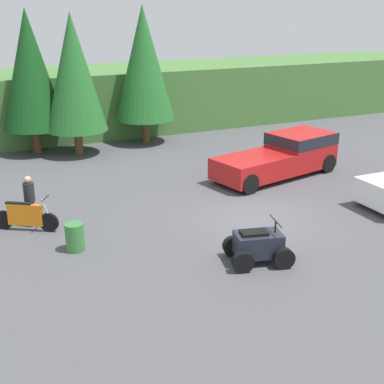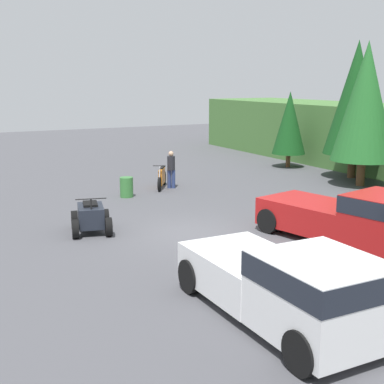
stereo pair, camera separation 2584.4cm
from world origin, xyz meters
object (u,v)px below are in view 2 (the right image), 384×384
object	(u,v)px
dirt_bike	(162,178)
steel_barrel	(126,187)
rider_person	(171,168)
quad_atv	(91,218)
pickup_truck_red	(363,218)
pickup_truck_second	(290,284)

from	to	relation	value
dirt_bike	steel_barrel	distance (m)	2.49
rider_person	steel_barrel	distance (m)	2.80
rider_person	steel_barrel	world-z (taller)	rider_person
quad_atv	pickup_truck_red	bearing A→B (deg)	64.94
pickup_truck_red	rider_person	xyz separation A→B (m)	(-11.11, -1.21, 0.02)
quad_atv	rider_person	world-z (taller)	rider_person
pickup_truck_red	pickup_truck_second	bearing A→B (deg)	-70.91
rider_person	steel_barrel	size ratio (longest dim) A/B	2.02
rider_person	steel_barrel	bearing A→B (deg)	-35.63
pickup_truck_second	steel_barrel	distance (m)	13.59
pickup_truck_second	steel_barrel	world-z (taller)	pickup_truck_second
pickup_truck_red	quad_atv	size ratio (longest dim) A/B	2.96
pickup_truck_red	rider_person	bearing A→B (deg)	173.61
pickup_truck_second	rider_person	world-z (taller)	rider_person
quad_atv	steel_barrel	world-z (taller)	quad_atv
dirt_bike	pickup_truck_second	bearing A→B (deg)	18.05
dirt_bike	quad_atv	world-z (taller)	quad_atv
pickup_truck_red	quad_atv	xyz separation A→B (m)	(-5.52, -6.85, -0.44)
quad_atv	steel_barrel	size ratio (longest dim) A/B	2.39
pickup_truck_second	pickup_truck_red	bearing A→B (deg)	121.42
pickup_truck_second	quad_atv	bearing A→B (deg)	-170.43
pickup_truck_red	rider_person	size ratio (longest dim) A/B	3.50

